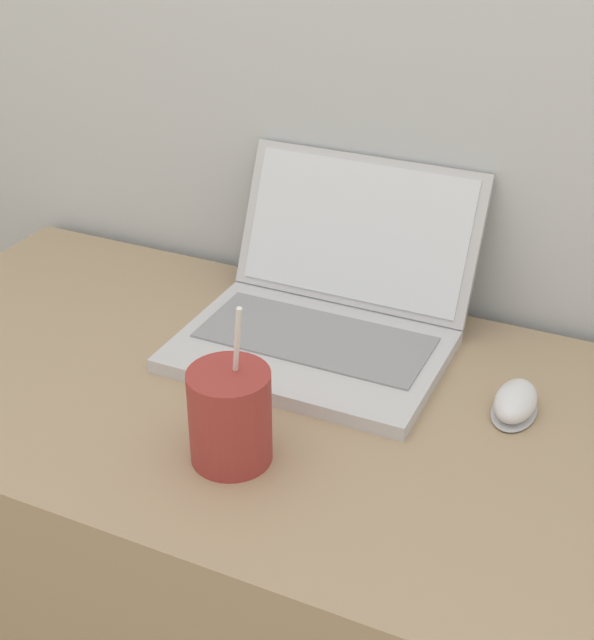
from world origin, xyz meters
The scene contains 4 objects.
desk centered at (0.00, 0.30, 0.35)m, with size 1.24×0.61×0.71m.
laptop centered at (-0.01, 0.46, 0.75)m, with size 0.36×0.35×0.22m.
drink_cup centered at (0.00, 0.16, 0.77)m, with size 0.10×0.10×0.21m.
computer_mouse centered at (0.28, 0.39, 0.72)m, with size 0.05×0.09×0.04m.
Camera 1 is at (0.41, -0.55, 1.36)m, focal length 50.00 mm.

